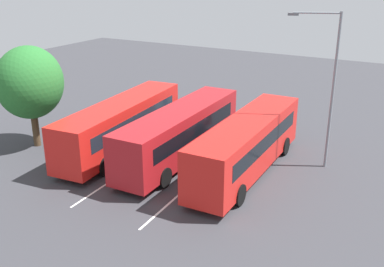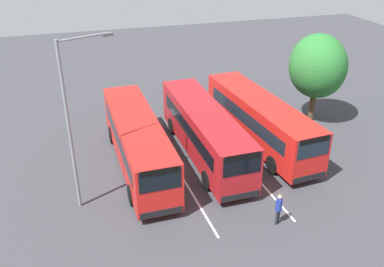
% 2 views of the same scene
% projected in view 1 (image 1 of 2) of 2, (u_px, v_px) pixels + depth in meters
% --- Properties ---
extents(ground_plane, '(73.42, 73.42, 0.00)m').
position_uv_depth(ground_plane, '(182.00, 159.00, 27.50)').
color(ground_plane, '#38383D').
extents(bus_far_left, '(11.40, 2.63, 3.14)m').
position_uv_depth(bus_far_left, '(247.00, 144.00, 25.15)').
color(bus_far_left, red).
rests_on(bus_far_left, ground).
extents(bus_center_left, '(11.40, 2.65, 3.14)m').
position_uv_depth(bus_center_left, '(180.00, 132.00, 26.96)').
color(bus_center_left, '#AD191E').
rests_on(bus_center_left, ground).
extents(bus_center_right, '(11.52, 3.30, 3.14)m').
position_uv_depth(bus_center_right, '(122.00, 123.00, 28.39)').
color(bus_center_right, red).
rests_on(bus_center_right, ground).
extents(pedestrian, '(0.43, 0.43, 1.71)m').
position_uv_depth(pedestrian, '(217.00, 108.00, 33.96)').
color(pedestrian, '#232833').
rests_on(pedestrian, ground).
extents(street_lamp, '(1.21, 2.67, 8.83)m').
position_uv_depth(street_lamp, '(329.00, 82.00, 24.80)').
color(street_lamp, gray).
rests_on(street_lamp, ground).
extents(depot_tree, '(4.36, 3.92, 6.51)m').
position_uv_depth(depot_tree, '(30.00, 83.00, 28.18)').
color(depot_tree, '#4C3823').
rests_on(depot_tree, ground).
extents(lane_stripe_outer_left, '(15.44, 0.69, 0.01)m').
position_uv_depth(lane_stripe_outer_left, '(212.00, 166.00, 26.57)').
color(lane_stripe_outer_left, silver).
rests_on(lane_stripe_outer_left, ground).
extents(lane_stripe_inner_left, '(15.44, 0.69, 0.01)m').
position_uv_depth(lane_stripe_inner_left, '(154.00, 153.00, 28.43)').
color(lane_stripe_inner_left, silver).
rests_on(lane_stripe_inner_left, ground).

